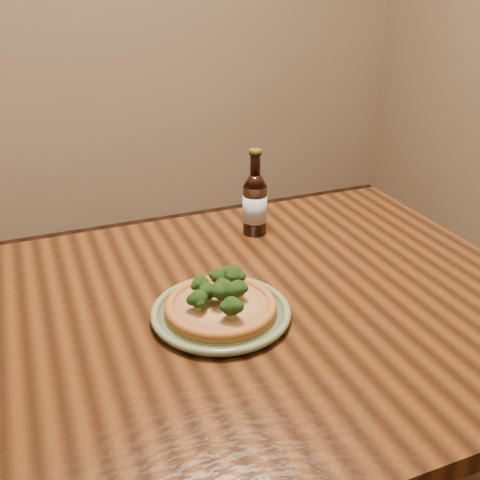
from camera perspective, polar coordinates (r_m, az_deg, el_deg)
name	(u,v)px	position (r m, az deg, el deg)	size (l,w,h in m)	color
table	(142,370)	(1.09, -9.89, -12.93)	(1.60, 0.90, 0.75)	#44240E
plate	(221,313)	(1.04, -1.95, -7.39)	(0.26, 0.26, 0.02)	#637752
pizza	(221,303)	(1.03, -1.96, -6.45)	(0.21, 0.21, 0.07)	#A16324
beer_bottle	(255,203)	(1.33, 1.51, 3.76)	(0.06, 0.06, 0.21)	black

